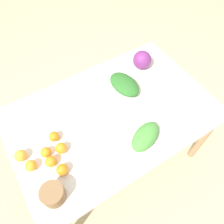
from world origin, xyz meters
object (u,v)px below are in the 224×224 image
Objects in this scene: greens_bunch_beet_tops at (145,136)px; orange_3 at (54,137)px; orange_4 at (62,170)px; cabbage_purple at (142,60)px; orange_1 at (21,156)px; paper_bag at (53,194)px; orange_0 at (61,148)px; orange_6 at (46,152)px; greens_bunch_kale at (124,84)px; orange_5 at (31,166)px; orange_2 at (51,162)px.

greens_bunch_beet_tops reaches higher than orange_3.
orange_4 is (0.05, 0.23, 0.00)m from orange_3.
cabbage_purple is 1.13m from orange_1.
paper_bag reaches higher than orange_0.
greens_bunch_kale is at bearing -164.94° from orange_6.
greens_bunch_beet_tops is 0.46m from greens_bunch_kale.
orange_3 is (0.88, 0.24, -0.04)m from cabbage_purple.
greens_bunch_beet_tops is 3.34× the size of orange_1.
cabbage_purple reaches higher than orange_5.
orange_0 is 1.05× the size of orange_2.
orange_0 is at bearing 159.47° from orange_1.
greens_bunch_beet_tops is 0.91× the size of greens_bunch_kale.
orange_2 is 1.06× the size of orange_6.
orange_5 is (0.20, 0.01, -0.00)m from orange_0.
orange_1 is 0.10m from orange_5.
greens_bunch_kale reaches higher than orange_0.
paper_bag is 0.20m from orange_2.
greens_bunch_beet_tops is at bearing 157.16° from orange_1.
cabbage_purple reaches higher than greens_bunch_beet_tops.
greens_bunch_kale is at bearing -160.58° from orange_0.
orange_0 is at bearing -23.90° from greens_bunch_beet_tops.
orange_5 is at bearing 1.84° from orange_0.
paper_bag reaches higher than greens_bunch_beet_tops.
orange_6 is at bearing -75.63° from orange_4.
greens_bunch_beet_tops is at bearing 73.17° from greens_bunch_kale.
greens_bunch_beet_tops is at bearing 157.22° from orange_6.
greens_bunch_kale is 0.66m from orange_0.
greens_bunch_kale is (-0.13, -0.44, -0.00)m from greens_bunch_beet_tops.
greens_bunch_kale reaches higher than orange_1.
paper_bag reaches higher than orange_3.
orange_0 reaches higher than orange_5.
orange_3 is 0.97× the size of orange_5.
paper_bag reaches higher than greens_bunch_kale.
greens_bunch_beet_tops reaches higher than orange_5.
orange_2 is 0.97× the size of orange_4.
paper_bag is 1.83× the size of orange_0.
orange_2 is at bearing 160.30° from orange_5.
orange_3 reaches higher than orange_6.
greens_bunch_beet_tops is at bearing 55.54° from cabbage_purple.
greens_bunch_beet_tops is 3.59× the size of orange_2.
cabbage_purple is 2.15× the size of orange_2.
greens_bunch_kale is at bearing -149.64° from paper_bag.
greens_bunch_kale reaches higher than orange_6.
paper_bag is at bearing 29.18° from cabbage_purple.
orange_1 is at bearing -71.92° from orange_5.
orange_3 is at bearing -140.36° from orange_6.
orange_4 is (-0.04, 0.08, 0.00)m from orange_2.
greens_bunch_kale is at bearing -164.65° from orange_5.
orange_4 reaches higher than orange_2.
greens_bunch_beet_tops reaches higher than greens_bunch_kale.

